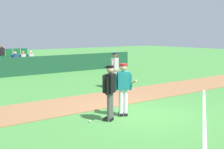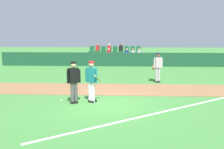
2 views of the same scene
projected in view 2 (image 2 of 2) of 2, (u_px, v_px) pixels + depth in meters
ground_plane at (103, 104)px, 10.68m from camera, size 80.00×80.00×0.00m
infield_dirt_path at (107, 89)px, 13.38m from camera, size 28.00×2.69×0.03m
foul_line_chalk at (178, 108)px, 10.04m from camera, size 9.76×7.14×0.01m
dugout_fence at (114, 59)px, 22.36m from camera, size 20.00×0.16×1.20m
stadium_bleachers at (115, 59)px, 23.80m from camera, size 5.55×2.10×1.90m
batter_teal_jersey at (92, 80)px, 10.74m from camera, size 0.64×0.79×1.76m
umpire_home_plate at (74, 80)px, 10.59m from camera, size 0.54×0.45×1.76m
runner_grey_jersey at (158, 66)px, 15.07m from camera, size 0.66×0.40×1.76m
baseball at (61, 101)px, 11.01m from camera, size 0.07×0.07×0.07m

